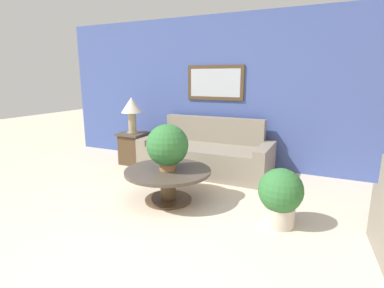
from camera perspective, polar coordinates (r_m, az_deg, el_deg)
ground_plane at (r=2.70m, az=-9.77°, el=-22.91°), size 20.00×20.00×0.00m
wall_back at (r=5.24m, az=10.74°, el=9.59°), size 7.54×0.09×2.60m
couch_main at (r=5.03m, az=2.75°, el=-2.07°), size 2.15×0.91×0.88m
coffee_table at (r=3.85m, az=-4.60°, el=-6.50°), size 1.09×1.09×0.42m
side_table at (r=5.59m, az=-11.10°, el=-0.71°), size 0.47×0.47×0.57m
table_lamp at (r=5.47m, az=-11.42°, el=6.72°), size 0.38×0.38×0.64m
potted_plant_on_table at (r=3.73m, az=-4.70°, el=-0.35°), size 0.53×0.53×0.58m
potted_plant_floor at (r=3.34m, az=16.48°, el=-9.31°), size 0.47×0.47×0.63m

